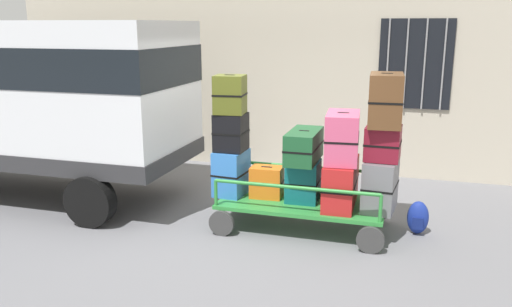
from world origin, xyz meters
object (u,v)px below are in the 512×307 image
Objects in this scene: suitcase_right_middle at (383,143)px; backpack at (418,218)px; van at (35,91)px; suitcase_center_middle at (304,146)px; suitcase_left_bottom at (231,173)px; suitcase_midright_bottom at (341,183)px; suitcase_left_top at (230,94)px; suitcase_right_bottom at (380,185)px; suitcase_right_top at (386,100)px; suitcase_midleft_bottom at (267,182)px; suitcase_midright_middle at (342,137)px; suitcase_center_bottom at (303,181)px; suitcase_left_middle at (231,132)px; luggage_cart at (302,205)px.

backpack is at bearing 26.04° from suitcase_right_middle.
suitcase_center_middle is at bearing -2.65° from van.
suitcase_left_bottom reaches higher than suitcase_midright_bottom.
suitcase_right_middle reaches higher than backpack.
van is 9.23× the size of suitcase_left_top.
suitcase_right_bottom is 1.07m from suitcase_right_top.
suitcase_midright_middle reaches higher than suitcase_midleft_bottom.
suitcase_center_bottom is 0.71× the size of suitcase_midright_middle.
suitcase_midright_bottom reaches higher than suitcase_midleft_bottom.
suitcase_center_middle is 1.75m from backpack.
suitcase_midleft_bottom is at bearing 3.43° from suitcase_left_top.
suitcase_center_middle is at bearing -172.00° from backpack.
suitcase_right_middle is (1.99, 0.01, -0.53)m from suitcase_left_top.
suitcase_left_top is at bearing -179.73° from suitcase_right_middle.
suitcase_left_bottom is 0.81× the size of suitcase_midright_middle.
suitcase_right_middle is (0.50, 0.03, -0.05)m from suitcase_midright_middle.
suitcase_center_middle reaches higher than suitcase_center_bottom.
suitcase_right_bottom is at bearing -90.00° from suitcase_right_middle.
suitcase_midleft_bottom is 0.65× the size of suitcase_right_top.
suitcase_midleft_bottom is (0.50, 0.01, -0.66)m from suitcase_left_middle.
backpack is at bearing 29.59° from suitcase_right_bottom.
suitcase_right_top is (0.99, -0.03, 0.64)m from suitcase_center_middle.
suitcase_right_bottom is (1.49, -0.06, 0.11)m from suitcase_midleft_bottom.
suitcase_right_top is at bearing -0.83° from suitcase_midleft_bottom.
van is at bearing 177.41° from suitcase_center_bottom.
suitcase_right_top is (0.50, -0.00, 1.09)m from suitcase_midright_bottom.
suitcase_left_top is at bearing -177.78° from suitcase_center_middle.
suitcase_right_bottom is at bearing -2.27° from suitcase_midleft_bottom.
suitcase_center_middle is (0.50, 0.01, 0.53)m from suitcase_midleft_bottom.
backpack is (0.98, 0.24, -0.46)m from suitcase_midright_bottom.
suitcase_center_middle is 0.52m from suitcase_midright_middle.
luggage_cart is 3.27× the size of suitcase_right_top.
suitcase_right_top reaches higher than suitcase_left_bottom.
suitcase_right_middle is at bearing 3.57° from suitcase_midright_middle.
luggage_cart is 1.06m from suitcase_right_bottom.
suitcase_center_middle is 1.08× the size of suitcase_midright_middle.
van reaches higher than suitcase_center_bottom.
suitcase_right_top is (-0.00, 0.04, 1.07)m from suitcase_right_bottom.
suitcase_left_top is at bearing -179.76° from suitcase_right_top.
suitcase_midright_bottom is at bearing -0.46° from suitcase_left_middle.
suitcase_left_middle is 1.00m from suitcase_center_middle.
suitcase_left_middle is at bearing 90.00° from suitcase_left_top.
suitcase_left_bottom is 1.40× the size of suitcase_midleft_bottom.
van is at bearing 177.53° from suitcase_right_top.
luggage_cart is 1.35m from suitcase_right_middle.
suitcase_left_middle reaches higher than suitcase_center_middle.
suitcase_midleft_bottom is at bearing 177.03° from suitcase_midright_middle.
suitcase_center_middle is at bearing 1.42° from suitcase_left_bottom.
suitcase_midright_bottom is at bearing -3.77° from suitcase_center_bottom.
suitcase_center_bottom is 1.15m from suitcase_right_middle.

